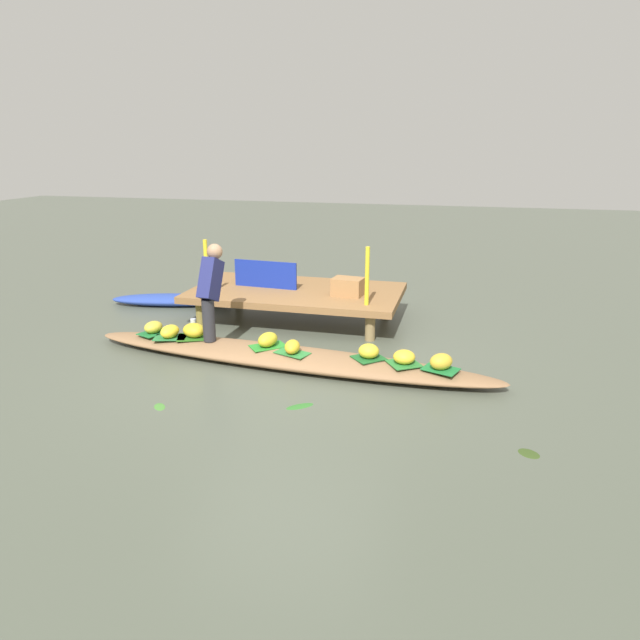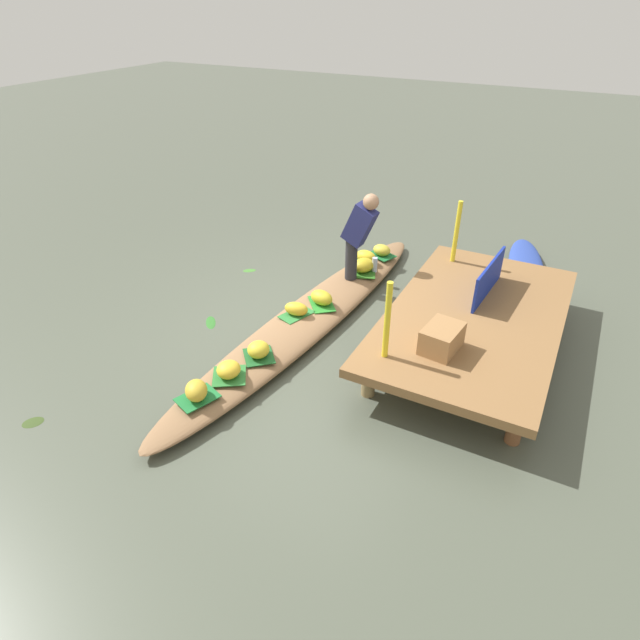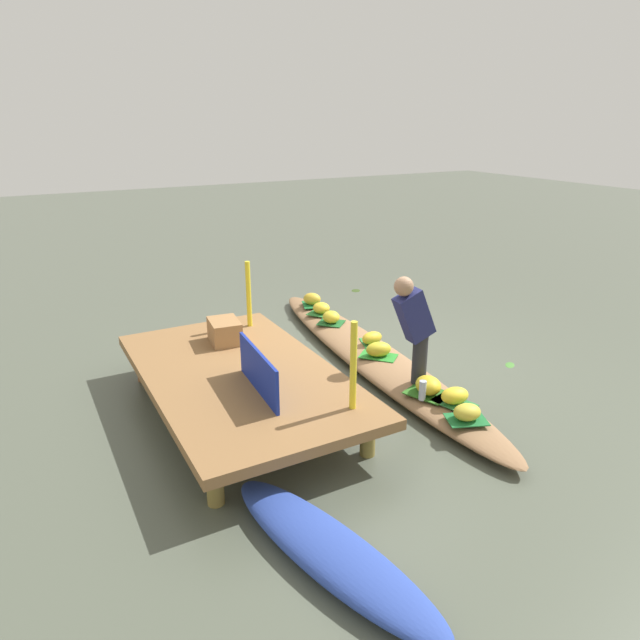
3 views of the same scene
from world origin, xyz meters
TOP-DOWN VIEW (x-y plane):
  - canal_water at (0.00, 0.00)m, footprint 40.00×40.00m
  - dock_platform at (-0.40, 1.89)m, footprint 3.20×1.80m
  - vendor_boat at (0.00, 0.00)m, footprint 5.40×1.15m
  - moored_boat at (-2.67, 2.12)m, footprint 2.11×0.92m
  - leaf_mat_0 at (-1.29, 0.16)m, footprint 0.52×0.47m
  - banana_bunch_0 at (-1.29, 0.16)m, footprint 0.37×0.34m
  - leaf_mat_1 at (1.91, -0.18)m, footprint 0.45×0.39m
  - banana_bunch_1 at (1.91, -0.18)m, footprint 0.34×0.34m
  - leaf_mat_2 at (0.14, -0.10)m, footprint 0.46×0.36m
  - banana_bunch_2 at (0.14, -0.10)m, footprint 0.22×0.31m
  - leaf_mat_3 at (-1.89, 0.18)m, footprint 0.39×0.45m
  - banana_bunch_3 at (-1.89, 0.18)m, footprint 0.27×0.31m
  - leaf_mat_4 at (-1.58, 0.06)m, footprint 0.47×0.37m
  - banana_bunch_4 at (-1.58, 0.06)m, footprint 0.24×0.32m
  - leaf_mat_5 at (1.06, -0.03)m, footprint 0.46×0.46m
  - banana_bunch_5 at (1.06, -0.03)m, footprint 0.28×0.27m
  - leaf_mat_6 at (1.49, -0.11)m, footprint 0.46×0.46m
  - banana_bunch_6 at (1.49, -0.11)m, footprint 0.31×0.30m
  - leaf_mat_7 at (-0.23, 0.06)m, footprint 0.50×0.48m
  - banana_bunch_7 at (-0.23, 0.06)m, footprint 0.28×0.35m
  - vendor_person at (-1.02, 0.18)m, footprint 0.22×0.48m
  - water_bottle at (-1.36, 0.29)m, footprint 0.07×0.07m
  - market_banner at (-0.90, 1.89)m, footprint 1.03×0.11m
  - railing_post_west at (-1.60, 1.29)m, footprint 0.06×0.06m
  - railing_post_east at (0.80, 1.29)m, footprint 0.06×0.06m
  - produce_crate at (0.44, 1.74)m, footprint 0.48×0.37m
  - drifting_plant_0 at (-0.88, -1.48)m, footprint 0.20×0.22m
  - drifting_plant_1 at (0.53, -1.11)m, footprint 0.31×0.29m
  - drifting_plant_2 at (2.76, -1.51)m, footprint 0.25×0.24m

SIDE VIEW (x-z plane):
  - canal_water at x=0.00m, z-range 0.00..0.00m
  - drifting_plant_0 at x=-0.88m, z-range 0.00..0.01m
  - drifting_plant_1 at x=0.53m, z-range 0.00..0.01m
  - drifting_plant_2 at x=2.76m, z-range 0.00..0.01m
  - moored_boat at x=-2.67m, z-range 0.00..0.19m
  - vendor_boat at x=0.00m, z-range 0.00..0.19m
  - leaf_mat_0 at x=-1.29m, z-range 0.19..0.20m
  - leaf_mat_1 at x=1.91m, z-range 0.19..0.20m
  - leaf_mat_2 at x=0.14m, z-range 0.19..0.20m
  - leaf_mat_3 at x=-1.89m, z-range 0.19..0.20m
  - leaf_mat_4 at x=-1.58m, z-range 0.19..0.20m
  - leaf_mat_5 at x=1.06m, z-range 0.19..0.20m
  - leaf_mat_6 at x=1.49m, z-range 0.19..0.20m
  - leaf_mat_7 at x=-0.23m, z-range 0.19..0.20m
  - banana_bunch_3 at x=-1.89m, z-range 0.19..0.35m
  - banana_bunch_2 at x=0.14m, z-range 0.19..0.35m
  - banana_bunch_6 at x=1.49m, z-range 0.19..0.36m
  - banana_bunch_4 at x=-1.58m, z-range 0.19..0.36m
  - banana_bunch_5 at x=1.06m, z-range 0.19..0.37m
  - banana_bunch_7 at x=-0.23m, z-range 0.19..0.37m
  - banana_bunch_1 at x=1.91m, z-range 0.19..0.38m
  - banana_bunch_0 at x=-1.29m, z-range 0.19..0.38m
  - water_bottle at x=-1.36m, z-range 0.19..0.40m
  - dock_platform at x=-0.40m, z-range 0.18..0.65m
  - produce_crate at x=0.44m, z-range 0.47..0.73m
  - market_banner at x=-0.90m, z-range 0.47..0.89m
  - railing_post_west at x=-1.60m, z-range 0.47..1.29m
  - railing_post_east at x=0.80m, z-range 0.47..1.29m
  - vendor_person at x=-1.02m, z-range 0.27..1.49m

